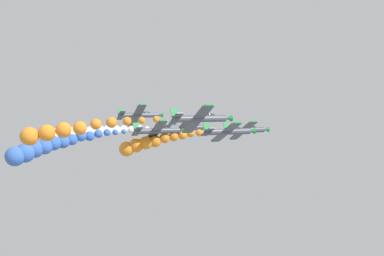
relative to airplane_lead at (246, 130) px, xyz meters
name	(u,v)px	position (x,y,z in m)	size (l,w,h in m)	color
airplane_lead	(246,130)	(0.00, 0.00, 0.00)	(8.81, 10.35, 4.37)	#474C56
smoke_trail_lead	(150,142)	(-2.14, -19.98, -2.11)	(5.33, 19.32, 5.26)	orange
airplane_left_inner	(185,128)	(-9.50, -9.50, 0.25)	(8.66, 10.35, 4.70)	#474C56
smoke_trail_left_inner	(77,134)	(-5.68, -33.26, -0.39)	(8.24, 24.56, 3.61)	white
airplane_right_inner	(229,131)	(9.17, -8.98, 0.32)	(8.91, 10.35, 4.14)	#474C56
airplane_left_outer	(158,131)	(-0.45, -18.93, 0.22)	(8.63, 10.35, 4.77)	#474C56
smoke_trail_left_outer	(43,147)	(2.12, -40.43, -2.02)	(6.14, 21.42, 5.56)	blue
airplane_right_outer	(139,115)	(-17.24, -17.09, 2.87)	(8.33, 10.35, 5.32)	#474C56
airplane_trailing	(201,119)	(17.65, -18.62, 2.98)	(8.57, 10.35, 4.87)	#474C56
smoke_trail_trailing	(64,130)	(16.95, -39.64, 1.52)	(3.12, 19.97, 3.96)	orange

